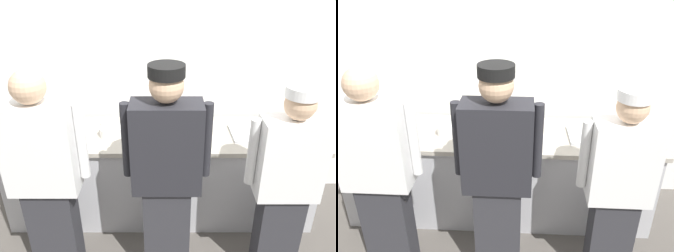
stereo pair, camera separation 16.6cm
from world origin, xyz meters
The scene contains 13 objects.
ground_plane centered at (0.00, 0.00, 0.00)m, with size 9.00×9.00×0.00m, color #514C47.
wall_back centered at (0.00, 0.87, 1.37)m, with size 4.53×0.10×2.73m.
prep_counter centered at (0.00, 0.38, 0.45)m, with size 2.89×0.72×0.89m.
chef_near_left centered at (-0.81, -0.36, 0.91)m, with size 0.63×0.24×1.72m.
chef_center centered at (0.06, -0.35, 0.94)m, with size 0.63×0.24×1.75m.
chef_far_right centered at (0.92, -0.34, 0.86)m, with size 0.59×0.24×1.61m.
plate_stack_front centered at (-0.44, 0.34, 0.93)m, with size 0.21×0.21×0.08m.
mixing_bowl_steel centered at (-0.07, 0.38, 0.96)m, with size 0.36×0.36×0.14m, color #B7BABF.
sheet_tray centered at (0.86, 0.36, 0.90)m, with size 0.43×0.34×0.02m, color #B7BABF.
squeeze_bottle_primary centered at (0.30, 0.44, 0.98)m, with size 0.06×0.06×0.19m.
ramekin_red_sauce centered at (-1.16, 0.38, 0.91)m, with size 0.08×0.08×0.04m.
ramekin_green_sauce centered at (-0.52, 0.53, 0.91)m, with size 0.11×0.11×0.05m.
deli_cup centered at (0.37, 0.21, 0.93)m, with size 0.09×0.09×0.09m, color white.
Camera 2 is at (0.23, -2.33, 2.33)m, focal length 35.84 mm.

